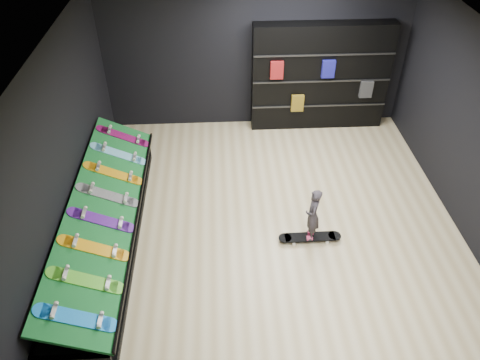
{
  "coord_description": "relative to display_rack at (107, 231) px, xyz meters",
  "views": [
    {
      "loc": [
        -0.8,
        -5.2,
        5.28
      ],
      "look_at": [
        -0.5,
        0.2,
        1.0
      ],
      "focal_mm": 35.0,
      "sensor_mm": 36.0,
      "label": 1
    }
  ],
  "objects": [
    {
      "name": "floor",
      "position": [
        2.55,
        0.0,
        -0.25
      ],
      "size": [
        6.0,
        7.0,
        0.01
      ],
      "primitive_type": "cube",
      "color": "beige",
      "rests_on": "ground"
    },
    {
      "name": "ceiling",
      "position": [
        2.55,
        0.0,
        2.75
      ],
      "size": [
        6.0,
        7.0,
        0.01
      ],
      "primitive_type": "cube",
      "color": "white",
      "rests_on": "ground"
    },
    {
      "name": "wall_back",
      "position": [
        2.55,
        3.5,
        1.25
      ],
      "size": [
        6.0,
        0.02,
        3.0
      ],
      "primitive_type": "cube",
      "color": "black",
      "rests_on": "ground"
    },
    {
      "name": "wall_left",
      "position": [
        -0.45,
        0.0,
        1.25
      ],
      "size": [
        0.02,
        7.0,
        3.0
      ],
      "primitive_type": "cube",
      "color": "black",
      "rests_on": "ground"
    },
    {
      "name": "display_rack",
      "position": [
        0.0,
        0.0,
        0.0
      ],
      "size": [
        0.9,
        4.5,
        0.5
      ],
      "primitive_type": null,
      "color": "black",
      "rests_on": "ground"
    },
    {
      "name": "turf_ramp",
      "position": [
        0.05,
        0.0,
        0.46
      ],
      "size": [
        0.92,
        4.5,
        0.46
      ],
      "primitive_type": "cube",
      "rotation": [
        0.0,
        0.44,
        0.0
      ],
      "color": "#0D561E",
      "rests_on": "display_rack"
    },
    {
      "name": "back_shelving",
      "position": [
        3.83,
        3.32,
        0.84
      ],
      "size": [
        2.73,
        0.32,
        2.18
      ],
      "primitive_type": "cube",
      "color": "black",
      "rests_on": "ground"
    },
    {
      "name": "floor_skateboard",
      "position": [
        3.12,
        -0.12,
        -0.21
      ],
      "size": [
        0.98,
        0.23,
        0.09
      ],
      "primitive_type": null,
      "rotation": [
        0.0,
        0.0,
        0.01
      ],
      "color": "black",
      "rests_on": "ground"
    },
    {
      "name": "child",
      "position": [
        3.12,
        -0.12,
        0.11
      ],
      "size": [
        0.18,
        0.23,
        0.54
      ],
      "primitive_type": "imported",
      "rotation": [
        0.0,
        0.0,
        -1.76
      ],
      "color": "black",
      "rests_on": "floor_skateboard"
    },
    {
      "name": "display_board_0",
      "position": [
        0.06,
        -1.9,
        0.49
      ],
      "size": [
        0.93,
        0.22,
        0.5
      ],
      "primitive_type": null,
      "rotation": [
        0.0,
        0.44,
        0.0
      ],
      "color": "blue",
      "rests_on": "turf_ramp"
    },
    {
      "name": "display_board_1",
      "position": [
        0.06,
        -1.36,
        0.49
      ],
      "size": [
        0.93,
        0.22,
        0.5
      ],
      "primitive_type": null,
      "rotation": [
        0.0,
        0.44,
        0.0
      ],
      "color": "green",
      "rests_on": "turf_ramp"
    },
    {
      "name": "display_board_2",
      "position": [
        0.06,
        -0.81,
        0.49
      ],
      "size": [
        0.93,
        0.22,
        0.5
      ],
      "primitive_type": null,
      "rotation": [
        0.0,
        0.44,
        0.0
      ],
      "color": "yellow",
      "rests_on": "turf_ramp"
    },
    {
      "name": "display_board_3",
      "position": [
        0.06,
        -0.27,
        0.49
      ],
      "size": [
        0.93,
        0.22,
        0.5
      ],
      "primitive_type": null,
      "rotation": [
        0.0,
        0.44,
        0.0
      ],
      "color": "purple",
      "rests_on": "turf_ramp"
    },
    {
      "name": "display_board_4",
      "position": [
        0.06,
        0.27,
        0.49
      ],
      "size": [
        0.93,
        0.22,
        0.5
      ],
      "primitive_type": null,
      "rotation": [
        0.0,
        0.44,
        0.0
      ],
      "color": "black",
      "rests_on": "turf_ramp"
    },
    {
      "name": "display_board_5",
      "position": [
        0.06,
        0.81,
        0.49
      ],
      "size": [
        0.93,
        0.22,
        0.5
      ],
      "primitive_type": null,
      "rotation": [
        0.0,
        0.44,
        0.0
      ],
      "color": "orange",
      "rests_on": "turf_ramp"
    },
    {
      "name": "display_board_6",
      "position": [
        0.06,
        1.36,
        0.49
      ],
      "size": [
        0.93,
        0.22,
        0.5
      ],
      "primitive_type": null,
      "rotation": [
        0.0,
        0.44,
        0.0
      ],
      "color": "#0CB2E5",
      "rests_on": "turf_ramp"
    },
    {
      "name": "display_board_7",
      "position": [
        0.06,
        1.9,
        0.49
      ],
      "size": [
        0.93,
        0.22,
        0.5
      ],
      "primitive_type": null,
      "rotation": [
        0.0,
        0.44,
        0.0
      ],
      "color": "#E5198C",
      "rests_on": "turf_ramp"
    }
  ]
}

